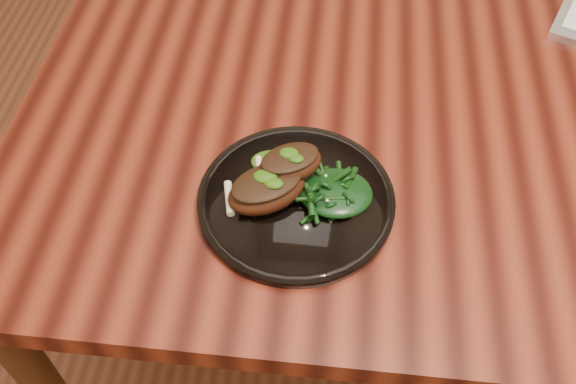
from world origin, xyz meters
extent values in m
plane|color=#512717|center=(0.00, 0.00, 0.00)|extent=(4.00, 4.00, 0.00)
cube|color=black|center=(0.00, 0.00, 0.73)|extent=(1.60, 0.80, 0.04)
cylinder|color=#3A1D0D|center=(-0.74, 0.34, 0.35)|extent=(0.06, 0.06, 0.71)
cylinder|color=black|center=(-0.33, -0.16, 0.76)|extent=(0.28, 0.28, 0.02)
torus|color=black|center=(-0.33, -0.16, 0.76)|extent=(0.28, 0.28, 0.01)
cylinder|color=black|center=(-0.33, -0.16, 0.76)|extent=(0.19, 0.19, 0.00)
ellipsoid|color=#3C1A0B|center=(-0.37, -0.17, 0.79)|extent=(0.14, 0.12, 0.04)
ellipsoid|color=black|center=(-0.37, -0.17, 0.81)|extent=(0.12, 0.11, 0.01)
cylinder|color=beige|center=(-0.42, -0.18, 0.78)|extent=(0.02, 0.06, 0.01)
ellipsoid|color=#1A4006|center=(-0.37, -0.17, 0.81)|extent=(0.03, 0.02, 0.01)
ellipsoid|color=#3C1A0B|center=(-0.34, -0.13, 0.80)|extent=(0.11, 0.10, 0.04)
ellipsoid|color=black|center=(-0.34, -0.13, 0.82)|extent=(0.10, 0.09, 0.01)
cylinder|color=beige|center=(-0.38, -0.14, 0.79)|extent=(0.02, 0.05, 0.01)
ellipsoid|color=#1A4006|center=(-0.34, -0.13, 0.82)|extent=(0.03, 0.02, 0.01)
ellipsoid|color=#1A4006|center=(-0.36, -0.10, 0.77)|extent=(0.08, 0.05, 0.00)
ellipsoid|color=black|center=(-0.27, -0.15, 0.78)|extent=(0.10, 0.09, 0.02)
camera|label=1|loc=(-0.28, -0.72, 1.48)|focal=40.00mm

